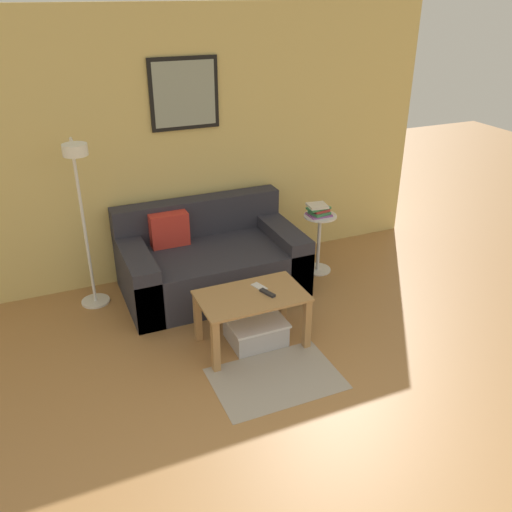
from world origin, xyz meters
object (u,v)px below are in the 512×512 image
couch (210,262)px  cell_phone (259,287)px  side_table (319,238)px  remote_control (267,293)px  floor_lamp (82,202)px  storage_bin (256,330)px  coffee_table (252,305)px  book_stack (319,210)px

couch → cell_phone: 0.95m
side_table → remote_control: (-1.01, -0.95, 0.10)m
floor_lamp → remote_control: bearing=-41.3°
storage_bin → remote_control: size_ratio=3.12×
coffee_table → floor_lamp: floor_lamp is taller
book_stack → remote_control: size_ratio=1.60×
coffee_table → side_table: bearing=39.1°
couch → storage_bin: bearing=-87.1°
book_stack → coffee_table: bearing=-140.3°
floor_lamp → storage_bin: bearing=-41.8°
couch → storage_bin: couch is taller
remote_control → cell_phone: remote_control is taller
floor_lamp → remote_control: 1.72m
book_stack → couch: bearing=175.7°
floor_lamp → side_table: size_ratio=2.53×
storage_bin → side_table: bearing=39.6°
couch → book_stack: couch is taller
coffee_table → cell_phone: cell_phone is taller
coffee_table → side_table: (1.13, 0.92, 0.01)m
coffee_table → book_stack: bearing=39.7°
couch → remote_control: bearing=-82.9°
side_table → remote_control: bearing=-136.6°
coffee_table → remote_control: remote_control is taller
remote_control → cell_phone: 0.13m
storage_bin → floor_lamp: (-1.14, 1.02, 0.95)m
couch → floor_lamp: size_ratio=1.07×
side_table → cell_phone: 1.32m
storage_bin → cell_phone: cell_phone is taller
coffee_table → cell_phone: bearing=40.3°
cell_phone → coffee_table: bearing=-156.8°
floor_lamp → remote_control: (1.22, -1.07, -0.58)m
book_stack → side_table: bearing=-24.8°
cell_phone → storage_bin: bearing=-148.2°
storage_bin → book_stack: book_stack is taller
floor_lamp → cell_phone: size_ratio=11.20×
couch → remote_control: 1.07m
remote_control → coffee_table: bearing=143.3°
coffee_table → floor_lamp: size_ratio=0.55×
remote_control → cell_phone: (-0.02, 0.13, -0.01)m
coffee_table → floor_lamp: (-1.10, 1.03, 0.69)m
couch → storage_bin: size_ratio=3.59×
remote_control → book_stack: bearing=24.4°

